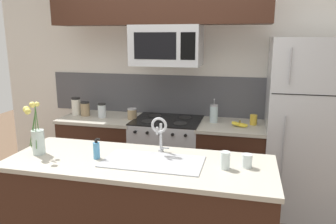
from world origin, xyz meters
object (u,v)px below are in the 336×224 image
storage_jar_squat (132,114)px  flower_vase (37,138)px  storage_jar_tall (76,106)px  dish_soap_bottle (96,150)px  storage_jar_medium (85,109)px  storage_jar_short (102,110)px  drinking_glass (225,160)px  spare_glass (247,161)px  coffee_tin (253,120)px  sink_faucet (160,130)px  stove_range (167,158)px  french_press (214,113)px  banana_bunch (240,125)px  microwave (167,46)px  refrigerator (305,128)px

storage_jar_squat → flower_vase: flower_vase is taller
storage_jar_tall → dish_soap_bottle: 1.58m
storage_jar_medium → storage_jar_short: size_ratio=1.03×
drinking_glass → spare_glass: (0.15, 0.06, -0.01)m
storage_jar_squat → coffee_tin: storage_jar_squat is taller
sink_faucet → stove_range: bearing=100.6°
french_press → storage_jar_medium: bearing=-177.9°
storage_jar_tall → banana_bunch: bearing=-2.2°
stove_range → dish_soap_bottle: size_ratio=5.64×
microwave → storage_jar_short: bearing=-179.9°
stove_range → spare_glass: size_ratio=9.35×
storage_jar_tall → sink_faucet: 1.72m
storage_jar_squat → coffee_tin: 1.36m
sink_faucet → flower_vase: flower_vase is taller
storage_jar_medium → french_press: size_ratio=0.64×
banana_bunch → sink_faucet: bearing=-121.6°
french_press → storage_jar_squat: bearing=-174.9°
dish_soap_bottle → drinking_glass: (0.99, 0.04, -0.01)m
flower_vase → microwave: bearing=59.6°
storage_jar_tall → coffee_tin: storage_jar_tall is taller
drinking_glass → refrigerator: bearing=60.1°
storage_jar_squat → french_press: size_ratio=0.47×
refrigerator → flower_vase: size_ratio=4.14×
storage_jar_tall → sink_faucet: bearing=-38.5°
storage_jar_squat → banana_bunch: 1.22m
drinking_glass → stove_range: bearing=120.6°
storage_jar_tall → banana_bunch: storage_jar_tall is taller
storage_jar_squat → dish_soap_bottle: size_ratio=0.76×
stove_range → banana_bunch: bearing=-4.4°
storage_jar_short → sink_faucet: 1.43m
storage_jar_tall → storage_jar_short: 0.36m
coffee_tin → dish_soap_bottle: dish_soap_bottle is taller
french_press → sink_faucet: 1.16m
microwave → storage_jar_tall: microwave is taller
stove_range → french_press: size_ratio=3.48×
microwave → storage_jar_medium: 1.27m
refrigerator → storage_jar_short: (-2.26, -0.04, 0.07)m
storage_jar_tall → spare_glass: storage_jar_tall is taller
microwave → dish_soap_bottle: (-0.25, -1.26, -0.77)m
storage_jar_squat → spare_glass: bearing=-41.7°
french_press → sink_faucet: (-0.32, -1.11, 0.10)m
banana_bunch → spare_glass: bearing=-85.7°
french_press → coffee_tin: french_press is taller
coffee_tin → dish_soap_bottle: (-1.20, -1.33, 0.01)m
storage_jar_tall → dish_soap_bottle: bearing=-55.4°
storage_jar_tall → storage_jar_squat: (0.73, -0.04, -0.04)m
storage_jar_short → flower_vase: size_ratio=0.37×
storage_jar_tall → stove_range: bearing=-0.8°
storage_jar_tall → drinking_glass: bearing=-33.9°
refrigerator → storage_jar_squat: 1.88m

